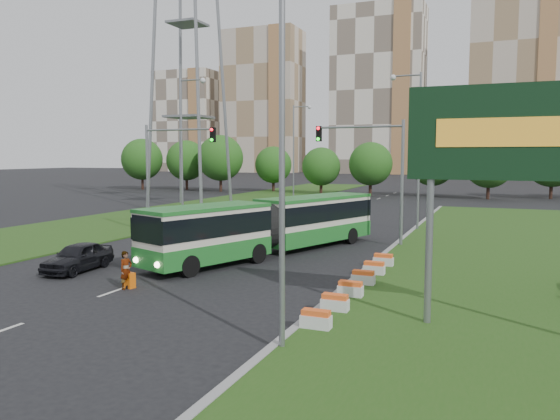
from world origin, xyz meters
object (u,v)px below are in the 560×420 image
at_px(articulated_bus, 267,225).
at_px(car_left_near, 78,257).
at_px(billboard, 506,143).
at_px(traffic_mast_left, 166,161).
at_px(transmission_pylon, 187,5).
at_px(pedestrian, 126,270).
at_px(traffic_mast_median, 377,162).
at_px(car_left_far, 220,223).
at_px(shopping_trolley, 130,281).

distance_m(articulated_bus, car_left_near, 10.54).
height_order(billboard, articulated_bus, billboard).
xyz_separation_m(traffic_mast_left, transmission_pylon, (-9.62, 19.00, 16.65)).
bearing_deg(pedestrian, traffic_mast_left, 42.12).
height_order(transmission_pylon, articulated_bus, transmission_pylon).
relative_size(articulated_bus, pedestrian, 10.17).
relative_size(traffic_mast_median, pedestrian, 4.80).
relative_size(transmission_pylon, car_left_far, 11.28).
relative_size(traffic_mast_median, transmission_pylon, 0.18).
relative_size(traffic_mast_median, traffic_mast_left, 1.00).
xyz_separation_m(traffic_mast_left, car_left_far, (2.87, 2.71, -4.71)).
relative_size(traffic_mast_left, transmission_pylon, 0.18).
relative_size(car_left_near, car_left_far, 1.08).
bearing_deg(pedestrian, traffic_mast_median, -11.37).
bearing_deg(billboard, transmission_pylon, 133.48).
xyz_separation_m(traffic_mast_median, pedestrian, (-7.55, -15.55, -4.52)).
bearing_deg(traffic_mast_median, articulated_bus, -133.23).
bearing_deg(articulated_bus, traffic_mast_left, 175.81).
bearing_deg(transmission_pylon, billboard, -46.52).
relative_size(pedestrian, shopping_trolley, 2.45).
xyz_separation_m(billboard, pedestrian, (-15.02, 0.45, -5.33)).
height_order(traffic_mast_left, car_left_near, traffic_mast_left).
bearing_deg(pedestrian, car_left_far, 29.85).
relative_size(traffic_mast_left, car_left_near, 1.89).
bearing_deg(traffic_mast_left, traffic_mast_median, 3.77).
xyz_separation_m(transmission_pylon, car_left_far, (12.50, -16.29, -21.36)).
xyz_separation_m(articulated_bus, shopping_trolley, (-2.30, -9.82, -1.37)).
bearing_deg(car_left_near, transmission_pylon, 107.24).
xyz_separation_m(transmission_pylon, articulated_bus, (19.56, -23.55, -20.29)).
bearing_deg(traffic_mast_left, shopping_trolley, -61.97).
xyz_separation_m(billboard, car_left_far, (-19.75, 17.72, -5.52)).
relative_size(traffic_mast_median, articulated_bus, 0.47).
bearing_deg(shopping_trolley, transmission_pylon, 129.96).
xyz_separation_m(car_left_near, shopping_trolley, (4.64, -1.95, -0.38)).
relative_size(billboard, car_left_near, 1.89).
relative_size(traffic_mast_left, pedestrian, 4.80).
bearing_deg(transmission_pylon, car_left_far, -52.51).
height_order(pedestrian, shopping_trolley, pedestrian).
height_order(traffic_mast_left, pedestrian, traffic_mast_left).
height_order(traffic_mast_median, traffic_mast_left, same).
bearing_deg(car_left_far, pedestrian, -66.62).
height_order(car_left_far, pedestrian, pedestrian).
relative_size(transmission_pylon, articulated_bus, 2.60).
bearing_deg(articulated_bus, shopping_trolley, -82.77).
height_order(traffic_mast_left, car_left_far, traffic_mast_left).
bearing_deg(car_left_far, car_left_near, -81.46).
relative_size(transmission_pylon, pedestrian, 26.40).
height_order(billboard, car_left_far, billboard).
xyz_separation_m(traffic_mast_median, car_left_far, (-12.28, 1.71, -4.71)).
xyz_separation_m(articulated_bus, car_left_near, (-6.94, -7.87, -0.99)).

